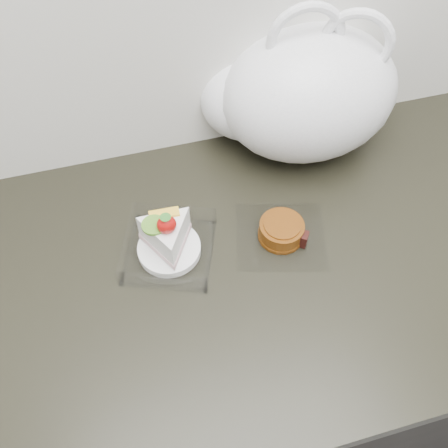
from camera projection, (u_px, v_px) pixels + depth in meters
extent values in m
cube|color=black|center=(256.00, 357.00, 1.25)|extent=(2.00, 0.60, 0.86)
cube|color=black|center=(268.00, 263.00, 0.89)|extent=(2.04, 0.64, 0.04)
cube|color=white|center=(170.00, 252.00, 0.88)|extent=(0.19, 0.19, 0.00)
cylinder|color=white|center=(169.00, 249.00, 0.87)|extent=(0.11, 0.11, 0.01)
ellipsoid|color=red|center=(167.00, 225.00, 0.79)|extent=(0.03, 0.03, 0.03)
cone|color=#2D7223|center=(166.00, 219.00, 0.78)|extent=(0.02, 0.02, 0.01)
cylinder|color=#5B9C2D|center=(154.00, 225.00, 0.80)|extent=(0.04, 0.04, 0.00)
cube|color=yellow|center=(164.00, 214.00, 0.82)|extent=(0.05, 0.02, 0.00)
cube|color=white|center=(280.00, 236.00, 0.90)|extent=(0.19, 0.18, 0.00)
cylinder|color=#71350D|center=(281.00, 230.00, 0.88)|extent=(0.09, 0.09, 0.03)
cylinder|color=#71350D|center=(281.00, 235.00, 0.89)|extent=(0.09, 0.09, 0.01)
cylinder|color=#71350D|center=(282.00, 224.00, 0.87)|extent=(0.07, 0.07, 0.00)
cube|color=black|center=(301.00, 239.00, 0.88)|extent=(0.03, 0.03, 0.03)
ellipsoid|color=white|center=(309.00, 94.00, 0.94)|extent=(0.40, 0.35, 0.25)
ellipsoid|color=white|center=(250.00, 97.00, 0.97)|extent=(0.24, 0.22, 0.16)
torus|color=white|center=(306.00, 40.00, 0.84)|extent=(0.14, 0.03, 0.14)
torus|color=white|center=(357.00, 43.00, 0.85)|extent=(0.12, 0.08, 0.13)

